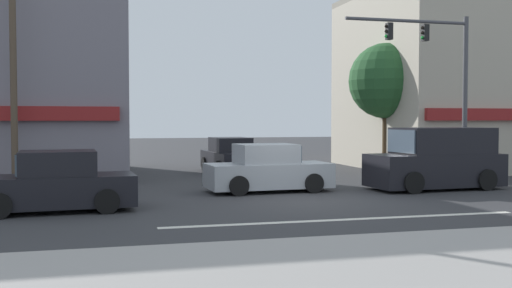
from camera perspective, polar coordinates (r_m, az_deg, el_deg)
ground_plane at (r=17.81m, az=4.17°, el=-5.38°), size 120.00×120.00×0.00m
lane_marking_stripe at (r=14.58m, az=8.66°, el=-7.12°), size 9.00×0.24×0.01m
sidewalk_curb at (r=10.26m, az=20.00°, el=-10.85°), size 40.00×5.00×0.16m
building_right_corner at (r=31.99m, az=19.81°, el=5.75°), size 11.22×9.57×8.73m
street_tree at (r=27.64m, az=12.31°, el=5.87°), size 3.39×3.39×5.83m
utility_pole_near_left at (r=21.49m, az=-22.13°, el=8.18°), size 1.40×0.22×8.98m
traffic_light_mast at (r=23.19m, az=17.30°, el=6.65°), size 4.89×0.25×6.20m
sedan_approaching_near at (r=19.87m, az=1.15°, el=-2.51°), size 4.19×2.05×1.58m
sedan_parked_curbside at (r=26.98m, az=-2.51°, el=-1.22°), size 2.12×4.22×1.58m
van_crossing_center at (r=21.47m, az=16.86°, el=-1.46°), size 4.71×2.26×2.11m
sedan_crossing_leftbound at (r=16.44m, az=-18.61°, el=-3.65°), size 4.20×2.09×1.58m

